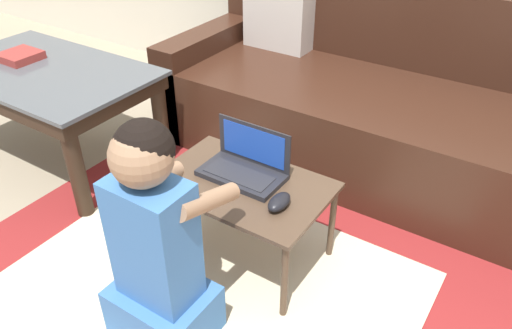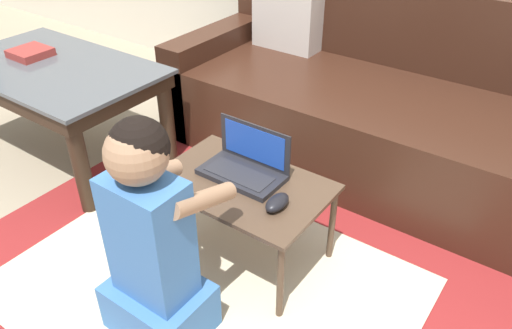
# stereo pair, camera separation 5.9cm
# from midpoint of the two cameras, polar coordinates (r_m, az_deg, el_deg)

# --- Properties ---
(ground_plane) EXTENTS (16.00, 16.00, 0.00)m
(ground_plane) POSITION_cam_midpoint_polar(r_m,az_deg,el_deg) (1.88, -2.55, -13.72)
(ground_plane) COLOR gray
(area_rug) EXTENTS (1.95, 1.49, 0.01)m
(area_rug) POSITION_cam_midpoint_polar(r_m,az_deg,el_deg) (1.87, -4.60, -13.73)
(area_rug) COLOR maroon
(area_rug) RESTS_ON ground_plane
(couch) EXTENTS (2.30, 0.87, 0.80)m
(couch) POSITION_cam_midpoint_polar(r_m,az_deg,el_deg) (2.48, 17.50, 5.48)
(couch) COLOR #381E14
(couch) RESTS_ON ground_plane
(coffee_table) EXTENTS (1.03, 0.62, 0.48)m
(coffee_table) POSITION_cam_midpoint_polar(r_m,az_deg,el_deg) (2.57, -21.34, 9.01)
(coffee_table) COLOR #4C5156
(coffee_table) RESTS_ON ground_plane
(laptop_desk) EXTENTS (0.61, 0.40, 0.34)m
(laptop_desk) POSITION_cam_midpoint_polar(r_m,az_deg,el_deg) (1.80, -0.62, -3.02)
(laptop_desk) COLOR #4C3828
(laptop_desk) RESTS_ON ground_plane
(laptop) EXTENTS (0.30, 0.17, 0.18)m
(laptop) POSITION_cam_midpoint_polar(r_m,az_deg,el_deg) (1.80, -0.35, -0.30)
(laptop) COLOR #232328
(laptop) RESTS_ON laptop_desk
(computer_mouse) EXTENTS (0.06, 0.11, 0.04)m
(computer_mouse) POSITION_cam_midpoint_polar(r_m,az_deg,el_deg) (1.65, 3.46, -4.37)
(computer_mouse) COLOR black
(computer_mouse) RESTS_ON laptop_desk
(person_seated) EXTENTS (0.31, 0.37, 0.78)m
(person_seated) POSITION_cam_midpoint_polar(r_m,az_deg,el_deg) (1.52, -10.69, -8.89)
(person_seated) COLOR #3D70B2
(person_seated) RESTS_ON ground_plane
(book_on_table) EXTENTS (0.17, 0.17, 0.04)m
(book_on_table) POSITION_cam_midpoint_polar(r_m,az_deg,el_deg) (2.68, -23.79, 11.61)
(book_on_table) COLOR #99332D
(book_on_table) RESTS_ON coffee_table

